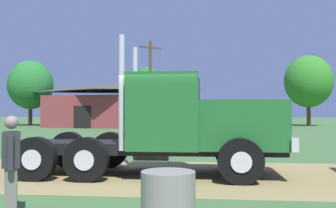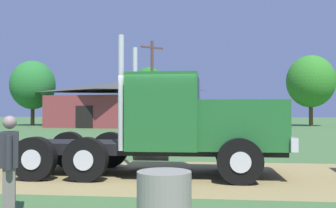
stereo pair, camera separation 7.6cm
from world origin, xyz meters
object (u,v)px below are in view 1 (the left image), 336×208
Objects in this scene: visitor_standing_near at (11,163)px; shed_building at (114,105)px; utility_pole_far at (150,82)px; truck_foreground_white at (179,127)px.

visitor_standing_near is 0.11× the size of shed_building.
visitor_standing_near is at bearing -78.73° from shed_building.
shed_building reaches higher than visitor_standing_near.
utility_pole_far is at bearing -50.16° from shed_building.
shed_building is at bearing 101.27° from visitor_standing_near.
truck_foreground_white is 0.49× the size of shed_building.
truck_foreground_white is 30.52m from shed_building.
shed_building is (-6.63, 33.27, 1.46)m from visitor_standing_near.
truck_foreground_white is 4.52× the size of visitor_standing_near.
utility_pole_far is (4.71, -5.65, 1.92)m from shed_building.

